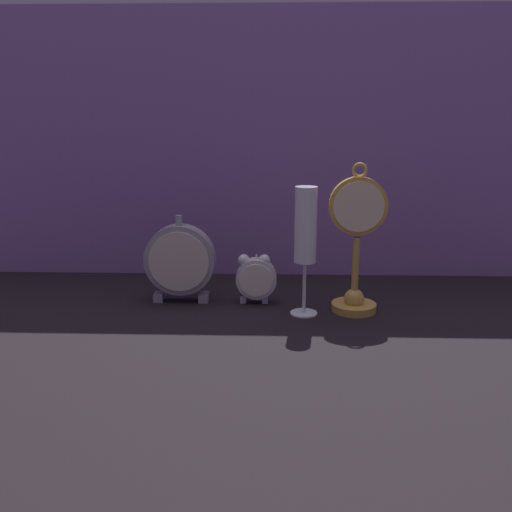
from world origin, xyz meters
TOP-DOWN VIEW (x-y plane):
  - ground_plane at (0.00, 0.00)m, footprint 4.00×4.00m
  - fabric_backdrop_drape at (0.00, 0.33)m, footprint 1.38×0.01m
  - pocket_watch_on_stand at (0.20, 0.06)m, footprint 0.11×0.09m
  - alarm_clock_twin_bell at (-0.00, 0.10)m, footprint 0.09×0.03m
  - mantel_clock_silver at (-0.16, 0.11)m, footprint 0.15×0.04m
  - champagne_flute at (0.10, 0.04)m, footprint 0.05×0.05m

SIDE VIEW (x-z plane):
  - ground_plane at x=0.00m, z-range 0.00..0.00m
  - alarm_clock_twin_bell at x=0.00m, z-range 0.01..0.11m
  - mantel_clock_silver at x=-0.16m, z-range 0.00..0.18m
  - pocket_watch_on_stand at x=0.20m, z-range -0.02..0.28m
  - champagne_flute at x=0.10m, z-range 0.04..0.29m
  - fabric_backdrop_drape at x=0.00m, z-range 0.00..0.63m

